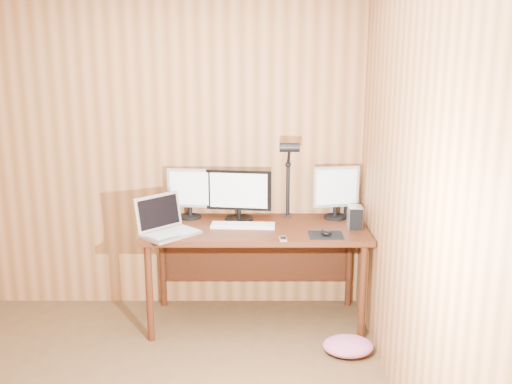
{
  "coord_description": "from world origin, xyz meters",
  "views": [
    {
      "loc": [
        0.93,
        -2.34,
        1.96
      ],
      "look_at": [
        0.93,
        1.58,
        1.02
      ],
      "focal_mm": 40.0,
      "sensor_mm": 36.0,
      "label": 1
    }
  ],
  "objects_px": {
    "desk": "(256,239)",
    "monitor_right": "(336,191)",
    "monitor_center": "(239,195)",
    "speaker": "(347,210)",
    "desk_lamp": "(289,169)",
    "laptop": "(165,225)",
    "hard_drive": "(355,217)",
    "mouse": "(326,232)",
    "monitor_left": "(190,192)",
    "phone": "(283,239)",
    "keyboard": "(243,225)"
  },
  "relations": [
    {
      "from": "monitor_center",
      "to": "mouse",
      "type": "relative_size",
      "value": 4.31
    },
    {
      "from": "desk",
      "to": "monitor_right",
      "type": "height_order",
      "value": "monitor_right"
    },
    {
      "from": "monitor_center",
      "to": "hard_drive",
      "type": "bearing_deg",
      "value": -5.4
    },
    {
      "from": "monitor_left",
      "to": "speaker",
      "type": "height_order",
      "value": "monitor_left"
    },
    {
      "from": "desk",
      "to": "monitor_center",
      "type": "bearing_deg",
      "value": 144.36
    },
    {
      "from": "monitor_left",
      "to": "laptop",
      "type": "height_order",
      "value": "monitor_left"
    },
    {
      "from": "monitor_left",
      "to": "phone",
      "type": "relative_size",
      "value": 3.91
    },
    {
      "from": "speaker",
      "to": "phone",
      "type": "bearing_deg",
      "value": -132.19
    },
    {
      "from": "keyboard",
      "to": "mouse",
      "type": "bearing_deg",
      "value": -16.12
    },
    {
      "from": "speaker",
      "to": "monitor_center",
      "type": "bearing_deg",
      "value": -172.84
    },
    {
      "from": "keyboard",
      "to": "phone",
      "type": "xyz_separation_m",
      "value": [
        0.28,
        -0.3,
        -0.0
      ]
    },
    {
      "from": "monitor_left",
      "to": "phone",
      "type": "xyz_separation_m",
      "value": [
        0.68,
        -0.52,
        -0.2
      ]
    },
    {
      "from": "desk",
      "to": "laptop",
      "type": "xyz_separation_m",
      "value": [
        -0.63,
        -0.24,
        0.19
      ]
    },
    {
      "from": "laptop",
      "to": "desk_lamp",
      "type": "bearing_deg",
      "value": -23.73
    },
    {
      "from": "phone",
      "to": "monitor_left",
      "type": "bearing_deg",
      "value": 141.28
    },
    {
      "from": "monitor_center",
      "to": "laptop",
      "type": "height_order",
      "value": "monitor_center"
    },
    {
      "from": "monitor_right",
      "to": "keyboard",
      "type": "height_order",
      "value": "monitor_right"
    },
    {
      "from": "speaker",
      "to": "desk_lamp",
      "type": "height_order",
      "value": "desk_lamp"
    },
    {
      "from": "monitor_right",
      "to": "keyboard",
      "type": "relative_size",
      "value": 0.86
    },
    {
      "from": "monitor_center",
      "to": "monitor_left",
      "type": "height_order",
      "value": "monitor_center"
    },
    {
      "from": "desk_lamp",
      "to": "monitor_right",
      "type": "bearing_deg",
      "value": 10.38
    },
    {
      "from": "monitor_left",
      "to": "keyboard",
      "type": "relative_size",
      "value": 0.82
    },
    {
      "from": "monitor_center",
      "to": "desk",
      "type": "bearing_deg",
      "value": -27.83
    },
    {
      "from": "desk_lamp",
      "to": "laptop",
      "type": "bearing_deg",
      "value": -154.02
    },
    {
      "from": "monitor_center",
      "to": "mouse",
      "type": "distance_m",
      "value": 0.74
    },
    {
      "from": "desk",
      "to": "monitor_right",
      "type": "bearing_deg",
      "value": 12.94
    },
    {
      "from": "monitor_center",
      "to": "speaker",
      "type": "height_order",
      "value": "monitor_center"
    },
    {
      "from": "monitor_center",
      "to": "laptop",
      "type": "distance_m",
      "value": 0.62
    },
    {
      "from": "monitor_left",
      "to": "laptop",
      "type": "relative_size",
      "value": 0.83
    },
    {
      "from": "phone",
      "to": "desk",
      "type": "bearing_deg",
      "value": 114.49
    },
    {
      "from": "monitor_center",
      "to": "speaker",
      "type": "relative_size",
      "value": 4.59
    },
    {
      "from": "monitor_right",
      "to": "desk_lamp",
      "type": "height_order",
      "value": "desk_lamp"
    },
    {
      "from": "hard_drive",
      "to": "desk_lamp",
      "type": "height_order",
      "value": "desk_lamp"
    },
    {
      "from": "monitor_left",
      "to": "hard_drive",
      "type": "height_order",
      "value": "monitor_left"
    },
    {
      "from": "hard_drive",
      "to": "desk",
      "type": "bearing_deg",
      "value": 173.66
    },
    {
      "from": "monitor_left",
      "to": "keyboard",
      "type": "xyz_separation_m",
      "value": [
        0.41,
        -0.22,
        -0.19
      ]
    },
    {
      "from": "laptop",
      "to": "phone",
      "type": "bearing_deg",
      "value": -54.38
    },
    {
      "from": "desk",
      "to": "monitor_center",
      "type": "relative_size",
      "value": 3.28
    },
    {
      "from": "keyboard",
      "to": "hard_drive",
      "type": "height_order",
      "value": "hard_drive"
    },
    {
      "from": "laptop",
      "to": "phone",
      "type": "xyz_separation_m",
      "value": [
        0.82,
        -0.13,
        -0.06
      ]
    },
    {
      "from": "monitor_center",
      "to": "hard_drive",
      "type": "xyz_separation_m",
      "value": [
        0.84,
        -0.2,
        -0.12
      ]
    },
    {
      "from": "laptop",
      "to": "monitor_center",
      "type": "bearing_deg",
      "value": -11.78
    },
    {
      "from": "mouse",
      "to": "desk_lamp",
      "type": "bearing_deg",
      "value": 111.82
    },
    {
      "from": "desk",
      "to": "desk_lamp",
      "type": "relative_size",
      "value": 2.51
    },
    {
      "from": "monitor_left",
      "to": "desk_lamp",
      "type": "height_order",
      "value": "desk_lamp"
    },
    {
      "from": "laptop",
      "to": "desk_lamp",
      "type": "distance_m",
      "value": 1.0
    },
    {
      "from": "desk",
      "to": "monitor_left",
      "type": "relative_size",
      "value": 4.18
    },
    {
      "from": "monitor_right",
      "to": "laptop",
      "type": "bearing_deg",
      "value": -173.8
    },
    {
      "from": "desk",
      "to": "phone",
      "type": "bearing_deg",
      "value": -63.98
    },
    {
      "from": "monitor_left",
      "to": "hard_drive",
      "type": "bearing_deg",
      "value": -4.81
    }
  ]
}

